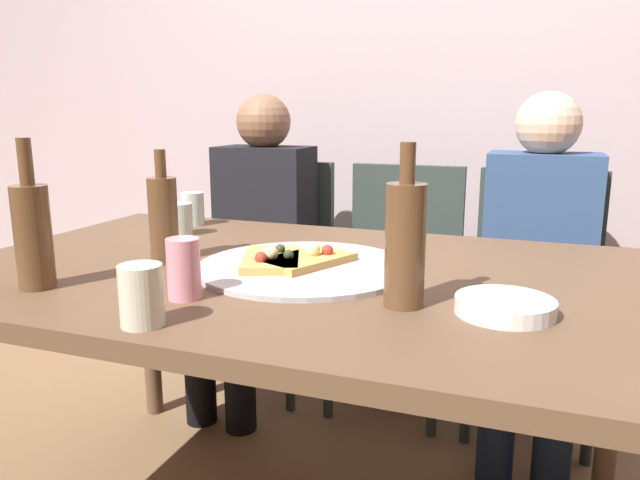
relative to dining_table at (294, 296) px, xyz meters
The scene contains 18 objects.
back_wall 1.50m from the dining_table, 90.00° to the left, with size 6.00×0.10×2.60m, color #B29EA3.
dining_table is the anchor object (origin of this frame).
pizza_tray 0.08m from the dining_table, ahead, with size 0.51×0.51×0.01m, color #ADADB2.
pizza_slice_last 0.11m from the dining_table, 158.88° to the right, with size 0.20×0.25×0.05m.
pizza_slice_extra 0.10m from the dining_table, 22.27° to the left, with size 0.21×0.25×0.05m.
wine_bottle 0.38m from the dining_table, behind, with size 0.07×0.07×0.27m.
beer_bottle 0.40m from the dining_table, 30.66° to the right, with size 0.08×0.08×0.31m.
water_bottle 0.59m from the dining_table, 143.55° to the right, with size 0.07×0.07×0.31m.
tumbler_near 0.47m from the dining_table, 102.68° to the right, with size 0.08×0.08×0.11m, color beige.
tumbler_far 0.54m from the dining_table, 153.08° to the left, with size 0.08×0.08×0.10m, color #B7C6BC.
short_glass 0.66m from the dining_table, 143.11° to the left, with size 0.08×0.08×0.11m, color #B7C6BC.
soda_can 0.33m from the dining_table, 111.81° to the right, with size 0.07×0.07×0.12m, color pink.
plate_stack 0.52m from the dining_table, 18.49° to the right, with size 0.18×0.18×0.03m, color white.
chair_left 1.05m from the dining_table, 117.71° to the left, with size 0.44×0.44×0.90m.
chair_middle 0.93m from the dining_table, 86.95° to the left, with size 0.44×0.44×0.90m.
chair_right 1.08m from the dining_table, 59.35° to the left, with size 0.44×0.44×0.90m.
guest_in_sweater 0.90m from the dining_table, 122.17° to the left, with size 0.36×0.56×1.17m.
guest_in_beanie 0.94m from the dining_table, 54.63° to the left, with size 0.36×0.56×1.17m.
Camera 1 is at (0.53, -1.26, 1.11)m, focal length 33.59 mm.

